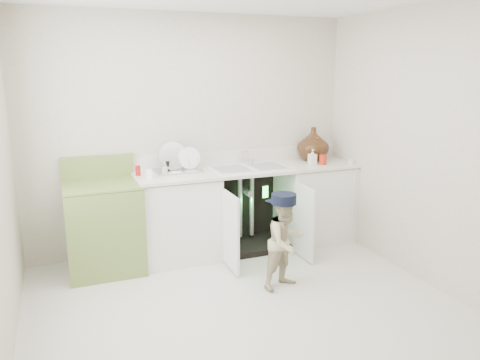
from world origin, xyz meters
The scene contains 5 objects.
ground centered at (0.00, 0.00, 0.00)m, with size 3.50×3.50×0.00m, color beige.
room_shell centered at (0.00, 0.00, 1.25)m, with size 6.00×5.50×1.26m.
counter_run centered at (0.59, 1.21, 0.49)m, with size 2.44×1.02×1.28m.
avocado_stove centered at (-0.99, 1.18, 0.45)m, with size 0.70×0.65×1.09m.
repair_worker centered at (0.48, 0.19, 0.45)m, with size 0.50×0.89×0.88m.
Camera 1 is at (-1.34, -3.32, 1.94)m, focal length 35.00 mm.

